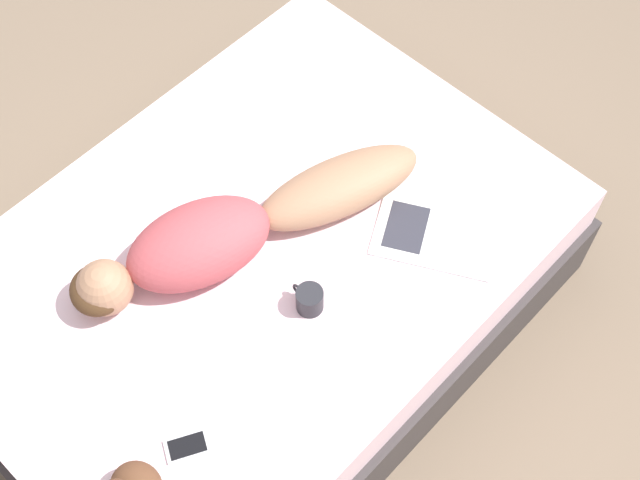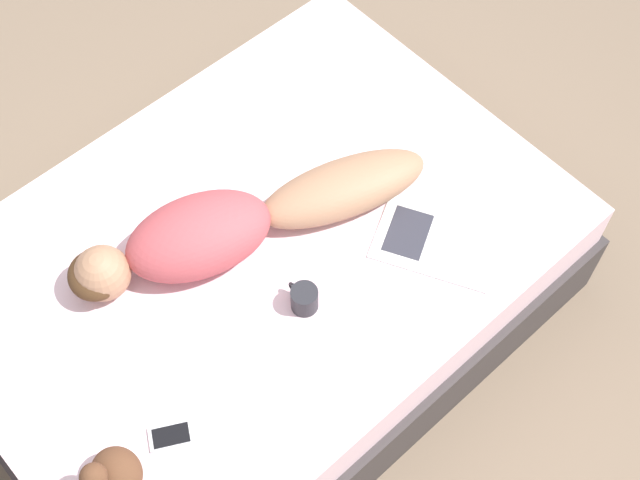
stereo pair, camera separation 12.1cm
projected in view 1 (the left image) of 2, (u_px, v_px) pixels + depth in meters
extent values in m
plane|color=#7A6651|center=(263.00, 321.00, 3.64)|extent=(12.00, 12.00, 0.00)
cube|color=#383333|center=(260.00, 301.00, 3.49)|extent=(1.59, 2.21, 0.35)
cube|color=silver|center=(256.00, 265.00, 3.24)|extent=(1.53, 2.15, 0.22)
ellipsoid|color=#A37556|center=(339.00, 187.00, 3.19)|extent=(0.42, 0.68, 0.16)
ellipsoid|color=#B2474C|center=(199.00, 244.00, 3.03)|extent=(0.46, 0.59, 0.22)
ellipsoid|color=#472D19|center=(97.00, 290.00, 2.95)|extent=(0.25, 0.24, 0.11)
sphere|color=#A37556|center=(105.00, 288.00, 2.96)|extent=(0.19, 0.19, 0.19)
cube|color=white|center=(465.00, 241.00, 3.16)|extent=(0.32, 0.35, 0.01)
cube|color=white|center=(406.00, 228.00, 3.19)|extent=(0.32, 0.35, 0.01)
cube|color=#2D2D38|center=(406.00, 227.00, 3.19)|extent=(0.22, 0.24, 0.00)
cylinder|color=#232328|center=(310.00, 300.00, 2.99)|extent=(0.09, 0.09, 0.10)
cylinder|color=black|center=(310.00, 294.00, 2.96)|extent=(0.08, 0.08, 0.01)
torus|color=#232328|center=(298.00, 290.00, 3.01)|extent=(0.05, 0.01, 0.05)
cube|color=silver|center=(187.00, 446.00, 2.78)|extent=(0.14, 0.16, 0.01)
cube|color=black|center=(187.00, 446.00, 2.77)|extent=(0.11, 0.13, 0.00)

